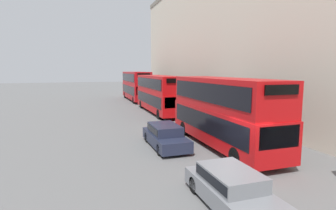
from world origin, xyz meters
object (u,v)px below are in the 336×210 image
object	(u,v)px
car_hatchback	(165,135)
pedestrian	(210,113)
bus_third_in_queue	(136,85)
car_dark_sedan	(231,187)
bus_leading	(222,109)
bus_second_in_queue	(159,92)

from	to	relation	value
car_hatchback	pedestrian	distance (m)	8.91
bus_third_in_queue	car_dark_sedan	xyz separation A→B (m)	(-3.40, -33.29, -1.77)
bus_leading	bus_second_in_queue	size ratio (longest dim) A/B	0.90
bus_leading	bus_third_in_queue	distance (m)	26.70
bus_second_in_queue	car_hatchback	xyz separation A→B (m)	(-3.40, -12.93, -1.55)
car_hatchback	pedestrian	xyz separation A→B (m)	(6.34, 6.26, 0.07)
car_dark_sedan	pedestrian	xyz separation A→B (m)	(6.34, 13.83, 0.11)
bus_second_in_queue	pedestrian	size ratio (longest dim) A/B	6.39
bus_third_in_queue	bus_leading	bearing A→B (deg)	-90.00
bus_leading	pedestrian	world-z (taller)	bus_leading
bus_second_in_queue	pedestrian	bearing A→B (deg)	-66.21
car_dark_sedan	car_hatchback	bearing A→B (deg)	90.00
bus_leading	bus_second_in_queue	xyz separation A→B (m)	(-0.00, 13.92, -0.06)
bus_second_in_queue	pedestrian	distance (m)	7.45
bus_leading	bus_third_in_queue	bearing A→B (deg)	90.00
bus_second_in_queue	car_hatchback	size ratio (longest dim) A/B	2.43
car_dark_sedan	pedestrian	size ratio (longest dim) A/B	2.43
car_hatchback	car_dark_sedan	bearing A→B (deg)	-90.00
bus_second_in_queue	bus_third_in_queue	size ratio (longest dim) A/B	1.01
bus_leading	car_hatchback	bearing A→B (deg)	163.84
car_dark_sedan	car_hatchback	distance (m)	7.57
bus_leading	pedestrian	xyz separation A→B (m)	(2.94, 7.24, -1.55)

